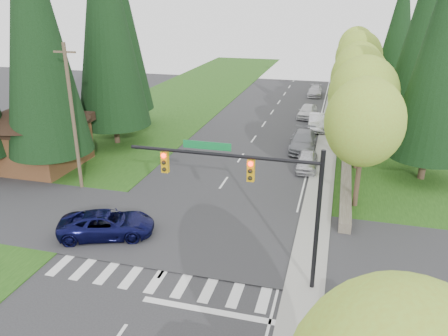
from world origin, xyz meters
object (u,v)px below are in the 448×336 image
at_px(parked_car_b, 303,141).
at_px(parked_car_c, 317,122).
at_px(parked_car_a, 307,161).
at_px(parked_car_d, 307,111).
at_px(parked_car_e, 315,91).
at_px(suv_navy, 107,224).

xyz_separation_m(parked_car_b, parked_car_c, (0.76, 6.85, -0.00)).
bearing_deg(parked_car_a, parked_car_d, 93.31).
bearing_deg(parked_car_d, parked_car_a, -79.44).
relative_size(parked_car_b, parked_car_e, 1.20).
bearing_deg(parked_car_c, parked_car_a, -92.53).
xyz_separation_m(parked_car_a, parked_car_b, (-0.76, 4.79, 0.11)).
bearing_deg(parked_car_c, suv_navy, -114.21).
height_order(parked_car_a, parked_car_e, parked_car_a).
distance_m(parked_car_c, parked_car_d, 4.83).
relative_size(parked_car_d, parked_car_e, 0.96).
bearing_deg(parked_car_c, parked_car_e, 92.27).
distance_m(suv_navy, parked_car_e, 42.58).
height_order(parked_car_b, parked_car_e, parked_car_b).
relative_size(parked_car_a, parked_car_e, 0.88).
height_order(parked_car_c, parked_car_d, parked_car_c).
distance_m(suv_navy, parked_car_a, 16.68).
xyz_separation_m(parked_car_d, parked_car_e, (0.00, 12.08, -0.08)).
distance_m(parked_car_a, parked_car_c, 11.63).
relative_size(parked_car_a, parked_car_c, 0.84).
bearing_deg(parked_car_e, parked_car_a, -88.22).
bearing_deg(suv_navy, parked_car_e, -32.04).
bearing_deg(parked_car_b, parked_car_d, 91.99).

